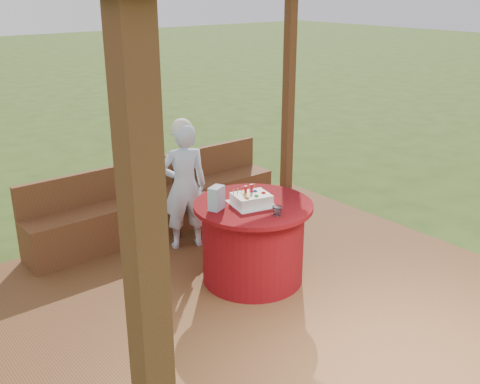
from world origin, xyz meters
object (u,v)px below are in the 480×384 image
Objects in this scene: table at (253,241)px; elderly_woman at (184,184)px; birthday_cake at (251,199)px; drinking_glass at (277,211)px; bench at (158,208)px; gift_bag at (216,198)px; chair at (194,194)px.

elderly_woman reaches higher than table.
birthday_cake is at bearing -85.76° from elderly_woman.
table is 1.04m from elderly_woman.
table is 11.82× the size of drinking_glass.
elderly_woman is (0.00, -0.55, 0.43)m from bench.
table is at bearing -39.68° from gift_bag.
chair is 4.13× the size of gift_bag.
birthday_cake reaches higher than drinking_glass.
elderly_woman is 0.94m from gift_bag.
bench is at bearing 93.79° from table.
gift_bag reaches higher than bench.
bench is 1.54m from table.
elderly_woman is 1.00m from birthday_cake.
gift_bag is (-0.24, -0.89, 0.17)m from elderly_woman.
gift_bag is (-0.49, -1.08, 0.40)m from chair.
gift_bag is at bearing 125.11° from drinking_glass.
elderly_woman is at bearing 95.59° from table.
birthday_cake is 4.72× the size of drinking_glass.
table is 0.60m from gift_bag.
table is 2.50× the size of birthday_cake.
gift_bag is 2.28× the size of drinking_glass.
elderly_woman is 15.07× the size of drinking_glass.
birthday_cake reaches higher than chair.
chair is (0.25, -0.35, 0.21)m from bench.
drinking_glass reaches higher than bench.
bench is 14.35× the size of gift_bag.
birthday_cake is at bearing -98.24° from chair.
drinking_glass is (-0.02, -0.35, 0.42)m from table.
elderly_woman is at bearing 51.51° from gift_bag.
bench is 2.17× the size of elderly_woman.
gift_bag is at bearing -114.16° from chair.
chair is 1.57m from drinking_glass.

